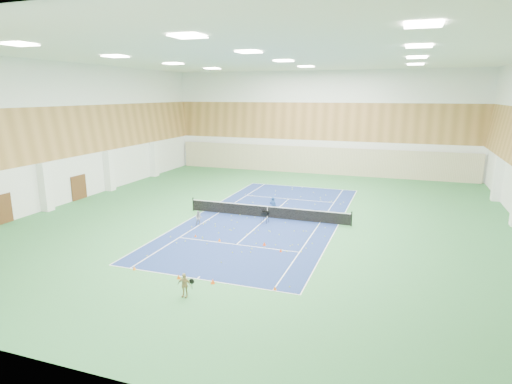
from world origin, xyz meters
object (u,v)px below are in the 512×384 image
ball_cart (265,217)px  tennis_net (267,211)px  coach (273,206)px  child_apron (184,285)px  child_court (199,218)px

ball_cart → tennis_net: bearing=104.8°
coach → child_apron: size_ratio=1.31×
child_apron → tennis_net: bearing=89.8°
tennis_net → coach: bearing=66.0°
child_apron → coach: bearing=88.6°
tennis_net → ball_cart: bearing=-79.7°
child_court → child_apron: size_ratio=0.89×
child_apron → ball_cart: child_apron is taller
child_apron → ball_cart: (-0.11, 12.52, -0.16)m
coach → child_apron: (0.09, -14.46, -0.19)m
ball_cart → coach: bearing=93.8°
child_court → ball_cart: child_court is taller
tennis_net → child_apron: 13.86m
tennis_net → child_court: bearing=-140.7°
coach → ball_cart: coach is taller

